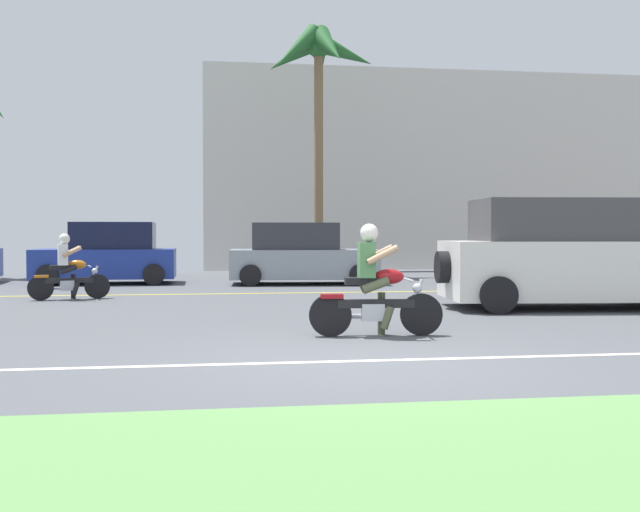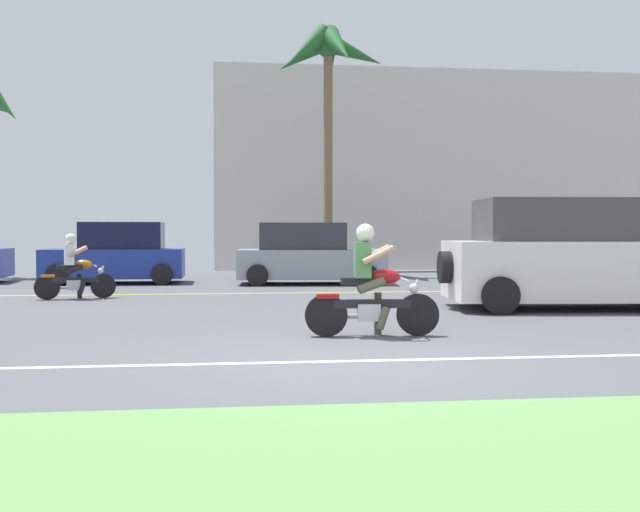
{
  "view_description": "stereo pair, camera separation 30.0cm",
  "coord_description": "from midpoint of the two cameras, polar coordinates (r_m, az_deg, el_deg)",
  "views": [
    {
      "loc": [
        -1.57,
        -7.74,
        1.37
      ],
      "look_at": [
        0.15,
        4.02,
        1.0
      ],
      "focal_mm": 41.8,
      "sensor_mm": 36.0,
      "label": 1
    },
    {
      "loc": [
        -1.28,
        -7.78,
        1.37
      ],
      "look_at": [
        0.15,
        4.02,
        1.0
      ],
      "focal_mm": 41.8,
      "sensor_mm": 36.0,
      "label": 2
    }
  ],
  "objects": [
    {
      "name": "ground",
      "position": [
        10.95,
        0.66,
        -5.49
      ],
      "size": [
        56.0,
        30.0,
        0.04
      ],
      "primitive_type": "cube",
      "color": "#4C4F54"
    },
    {
      "name": "grass_median",
      "position": [
        4.15,
        14.23,
        -17.08
      ],
      "size": [
        56.0,
        3.8,
        0.06
      ],
      "primitive_type": "cube",
      "color": "#5B8C4C",
      "rests_on": "ground"
    },
    {
      "name": "lane_line_near",
      "position": [
        8.0,
        3.51,
        -8.03
      ],
      "size": [
        50.4,
        0.12,
        0.01
      ],
      "primitive_type": "cube",
      "color": "silver",
      "rests_on": "ground"
    },
    {
      "name": "lane_line_far",
      "position": [
        16.85,
        -2.01,
        -2.85
      ],
      "size": [
        50.4,
        0.12,
        0.01
      ],
      "primitive_type": "cube",
      "color": "yellow",
      "rests_on": "ground"
    },
    {
      "name": "motorcyclist",
      "position": [
        9.85,
        4.79,
        -2.51
      ],
      "size": [
        1.78,
        0.58,
        1.49
      ],
      "color": "black",
      "rests_on": "ground"
    },
    {
      "name": "suv_nearby",
      "position": [
        14.19,
        19.6,
        0.03
      ],
      "size": [
        4.91,
        2.45,
        1.97
      ],
      "color": "white",
      "rests_on": "ground"
    },
    {
      "name": "parked_car_1",
      "position": [
        20.77,
        -14.87,
        0.07
      ],
      "size": [
        3.68,
        1.96,
        1.65
      ],
      "color": "navy",
      "rests_on": "ground"
    },
    {
      "name": "parked_car_2",
      "position": [
        19.83,
        -0.43,
        0.03
      ],
      "size": [
        4.01,
        2.1,
        1.63
      ],
      "color": "#8C939E",
      "rests_on": "ground"
    },
    {
      "name": "parked_car_3",
      "position": [
        20.95,
        16.29,
        0.09
      ],
      "size": [
        3.86,
        2.1,
        1.66
      ],
      "color": "#232328",
      "rests_on": "ground"
    },
    {
      "name": "palm_tree_0",
      "position": [
        24.44,
        0.88,
        14.44
      ],
      "size": [
        3.63,
        3.66,
        7.95
      ],
      "color": "brown",
      "rests_on": "ground"
    },
    {
      "name": "motorcyclist_distant",
      "position": [
        16.1,
        -17.77,
        -1.12
      ],
      "size": [
        1.58,
        0.6,
        1.35
      ],
      "color": "black",
      "rests_on": "ground"
    },
    {
      "name": "building_far",
      "position": [
        30.08,
        9.57,
        6.25
      ],
      "size": [
        17.81,
        4.0,
        7.43
      ],
      "primitive_type": "cube",
      "color": "beige",
      "rests_on": "ground"
    }
  ]
}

